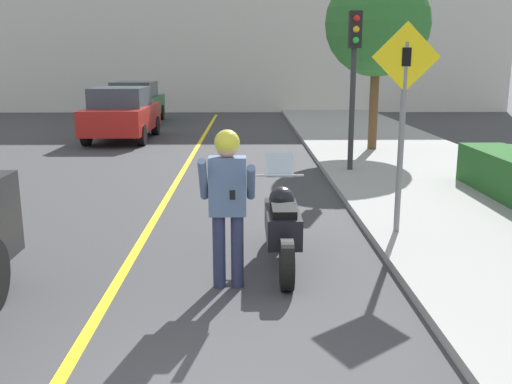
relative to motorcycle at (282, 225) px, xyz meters
The scene contains 9 objects.
road_center_line 3.26m from the motorcycle, 126.30° to the left, with size 0.12×36.00×0.01m.
building_backdrop 23.06m from the motorcycle, 93.32° to the left, with size 28.00×1.20×9.82m.
motorcycle is the anchor object (origin of this frame).
person_biker 1.17m from the motorcycle, 129.35° to the right, with size 0.59×0.48×1.75m.
crossing_sign 2.33m from the motorcycle, 29.34° to the left, with size 0.91×0.08×2.85m.
traffic_light 6.30m from the motorcycle, 71.96° to the left, with size 0.26×0.30×3.38m.
street_tree 9.73m from the motorcycle, 71.14° to the left, with size 2.76×2.76×4.71m.
parked_car_red 12.37m from the motorcycle, 110.91° to the left, with size 1.88×4.20×1.68m.
parked_car_green 17.67m from the motorcycle, 106.50° to the left, with size 1.88×4.20×1.68m.
Camera 1 is at (0.89, -3.33, 2.44)m, focal length 40.00 mm.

